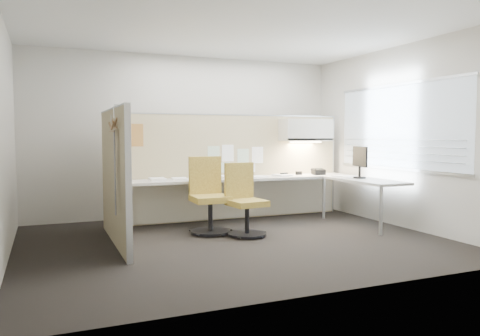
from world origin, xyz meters
name	(u,v)px	position (x,y,z in m)	size (l,w,h in m)	color
floor	(235,241)	(0.00, 0.00, -0.01)	(5.50, 4.50, 0.01)	black
ceiling	(235,29)	(0.00, 0.00, 2.80)	(5.50, 4.50, 0.01)	white
wall_back	(187,136)	(0.00, 2.25, 1.40)	(5.50, 0.02, 2.80)	beige
wall_front	(332,137)	(0.00, -2.25, 1.40)	(5.50, 0.02, 2.80)	beige
wall_left	(3,137)	(-2.75, 0.00, 1.40)	(0.02, 4.50, 2.80)	beige
wall_right	(399,136)	(2.75, 0.00, 1.40)	(0.02, 4.50, 2.80)	beige
window_pane	(398,127)	(2.73, 0.00, 1.55)	(0.01, 2.80, 1.30)	#A3B3BD
partition_back	(230,167)	(0.55, 1.60, 0.88)	(4.10, 0.06, 1.75)	tan
partition_left	(115,177)	(-1.50, 0.50, 0.88)	(0.06, 2.20, 1.75)	tan
desk	(262,185)	(0.93, 1.13, 0.60)	(4.00, 2.07, 0.73)	beige
overhead_bin	(306,130)	(1.90, 1.39, 1.51)	(0.90, 0.36, 0.38)	beige
task_light_strip	(306,142)	(1.90, 1.39, 1.30)	(0.60, 0.06, 0.02)	#FFEABF
pinned_papers	(235,158)	(0.63, 1.57, 1.03)	(1.01, 0.00, 0.47)	#8CBF8C
poster	(134,135)	(-1.05, 1.57, 1.42)	(0.28, 0.00, 0.35)	orange
chair_left	(209,198)	(-0.16, 0.65, 0.51)	(0.58, 0.58, 1.09)	black
chair_right	(244,202)	(0.25, 0.28, 0.47)	(0.53, 0.55, 1.01)	black
monitor	(360,160)	(2.30, 0.38, 1.02)	(0.20, 0.48, 0.51)	black
phone	(318,172)	(2.07, 1.24, 0.78)	(0.23, 0.22, 0.12)	black
stapler	(284,174)	(1.44, 1.32, 0.76)	(0.14, 0.04, 0.05)	black
tape_dispenser	(299,173)	(1.75, 1.36, 0.76)	(0.10, 0.06, 0.06)	black
coat_hook	(113,135)	(-1.58, -0.08, 1.42)	(0.18, 0.43, 1.30)	silver
paper_stack_0	(157,179)	(-0.76, 1.29, 0.75)	(0.23, 0.30, 0.04)	white
paper_stack_1	(179,179)	(-0.40, 1.33, 0.74)	(0.23, 0.30, 0.02)	white
paper_stack_2	(226,177)	(0.32, 1.20, 0.75)	(0.23, 0.30, 0.05)	white
paper_stack_3	(258,176)	(0.92, 1.26, 0.74)	(0.23, 0.30, 0.01)	white
paper_stack_4	(282,175)	(1.37, 1.27, 0.74)	(0.23, 0.30, 0.03)	white
paper_stack_5	(344,176)	(2.24, 0.72, 0.74)	(0.23, 0.30, 0.02)	white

